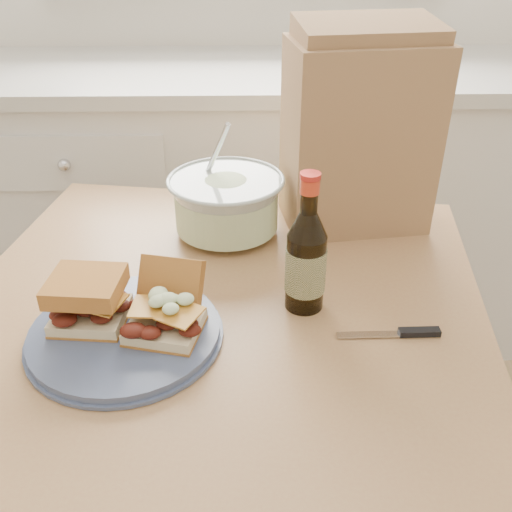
{
  "coord_description": "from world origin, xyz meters",
  "views": [
    {
      "loc": [
        -0.0,
        -0.09,
        1.36
      ],
      "look_at": [
        0.01,
        0.74,
        0.84
      ],
      "focal_mm": 40.0,
      "sensor_mm": 36.0,
      "label": 1
    }
  ],
  "objects_px": {
    "plate": "(125,333)",
    "dining_table": "(220,356)",
    "paper_bag": "(358,137)",
    "coleslaw_bowl": "(226,206)",
    "beer_bottle": "(306,260)"
  },
  "relations": [
    {
      "from": "coleslaw_bowl",
      "to": "beer_bottle",
      "type": "distance_m",
      "value": 0.3
    },
    {
      "from": "dining_table",
      "to": "coleslaw_bowl",
      "type": "bearing_deg",
      "value": 96.45
    },
    {
      "from": "paper_bag",
      "to": "plate",
      "type": "bearing_deg",
      "value": -144.28
    },
    {
      "from": "coleslaw_bowl",
      "to": "plate",
      "type": "bearing_deg",
      "value": -114.18
    },
    {
      "from": "plate",
      "to": "coleslaw_bowl",
      "type": "distance_m",
      "value": 0.38
    },
    {
      "from": "plate",
      "to": "coleslaw_bowl",
      "type": "height_order",
      "value": "coleslaw_bowl"
    },
    {
      "from": "dining_table",
      "to": "paper_bag",
      "type": "distance_m",
      "value": 0.52
    },
    {
      "from": "plate",
      "to": "beer_bottle",
      "type": "relative_size",
      "value": 1.22
    },
    {
      "from": "plate",
      "to": "beer_bottle",
      "type": "distance_m",
      "value": 0.32
    },
    {
      "from": "beer_bottle",
      "to": "paper_bag",
      "type": "xyz_separation_m",
      "value": [
        0.13,
        0.32,
        0.1
      ]
    },
    {
      "from": "plate",
      "to": "paper_bag",
      "type": "bearing_deg",
      "value": 43.23
    },
    {
      "from": "dining_table",
      "to": "coleslaw_bowl",
      "type": "distance_m",
      "value": 0.32
    },
    {
      "from": "plate",
      "to": "dining_table",
      "type": "bearing_deg",
      "value": 29.62
    },
    {
      "from": "coleslaw_bowl",
      "to": "paper_bag",
      "type": "height_order",
      "value": "paper_bag"
    },
    {
      "from": "coleslaw_bowl",
      "to": "paper_bag",
      "type": "xyz_separation_m",
      "value": [
        0.27,
        0.06,
        0.13
      ]
    }
  ]
}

